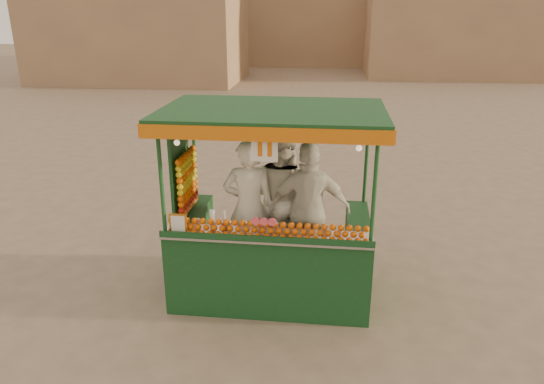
# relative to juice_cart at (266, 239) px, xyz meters

# --- Properties ---
(ground) EXTENTS (90.00, 90.00, 0.00)m
(ground) POSITION_rel_juice_cart_xyz_m (0.08, -0.10, -0.79)
(ground) COLOR #6A5A4B
(ground) RESTS_ON ground
(building_left) EXTENTS (10.00, 6.00, 6.00)m
(building_left) POSITION_rel_juice_cart_xyz_m (-8.92, 19.90, 2.21)
(building_left) COLOR #9D7B59
(building_left) RESTS_ON ground
(building_right) EXTENTS (9.00, 6.00, 5.00)m
(building_right) POSITION_rel_juice_cart_xyz_m (7.08, 23.90, 1.71)
(building_right) COLOR #9D7B59
(building_right) RESTS_ON ground
(building_center) EXTENTS (14.00, 7.00, 7.00)m
(building_center) POSITION_rel_juice_cart_xyz_m (-1.92, 29.90, 2.71)
(building_center) COLOR #9D7B59
(building_center) RESTS_ON ground
(juice_cart) EXTENTS (2.67, 1.73, 2.42)m
(juice_cart) POSITION_rel_juice_cart_xyz_m (0.00, 0.00, 0.00)
(juice_cart) COLOR #0F391C
(juice_cart) RESTS_ON ground
(vendor_left) EXTENTS (0.70, 0.51, 1.77)m
(vendor_left) POSITION_rel_juice_cart_xyz_m (-0.23, 0.07, 0.38)
(vendor_left) COLOR white
(vendor_left) RESTS_ON ground
(vendor_middle) EXTENTS (1.14, 1.10, 1.86)m
(vendor_middle) POSITION_rel_juice_cart_xyz_m (0.17, 0.40, 0.42)
(vendor_middle) COLOR silver
(vendor_middle) RESTS_ON ground
(vendor_right) EXTENTS (1.07, 0.54, 1.76)m
(vendor_right) POSITION_rel_juice_cart_xyz_m (0.53, 0.09, 0.37)
(vendor_right) COLOR beige
(vendor_right) RESTS_ON ground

